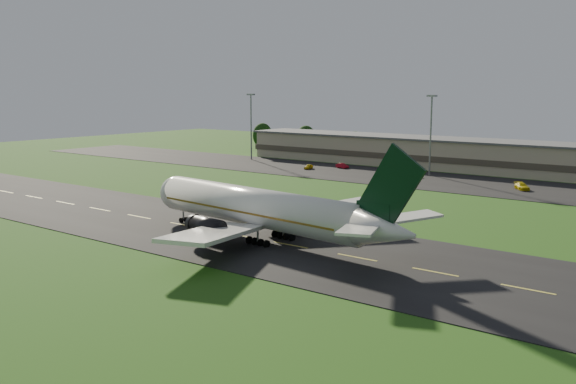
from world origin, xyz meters
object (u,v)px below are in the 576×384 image
Objects in this scene: light_mast_west at (251,119)px; light_mast_centre at (431,125)px; terminal at (461,155)px; service_vehicle_d at (522,186)px; service_vehicle_a at (309,167)px; service_vehicle_b at (342,166)px; service_vehicle_c at (412,175)px; airliner at (260,209)px.

light_mast_centre is (60.00, 0.00, 0.00)m from light_mast_west.
terminal is at bearing 85.05° from light_mast_centre.
light_mast_west is at bearing 136.24° from service_vehicle_d.
service_vehicle_a is (28.18, -8.50, -11.99)m from light_mast_west.
terminal is at bearing 14.76° from light_mast_west.
service_vehicle_b is 0.92× the size of service_vehicle_c.
airliner is 12.72× the size of service_vehicle_b.
service_vehicle_b is (-37.00, 78.77, -3.90)m from airliner.
service_vehicle_a is (-31.82, -8.50, -11.99)m from light_mast_centre.
service_vehicle_c is (-1.28, -6.93, -12.03)m from light_mast_centre.
service_vehicle_b is at bearing 34.83° from service_vehicle_a.
service_vehicle_a is 30.57m from service_vehicle_c.
light_mast_west is at bearing -165.24° from terminal.
service_vehicle_a is at bearing 126.89° from airliner.
light_mast_west and light_mast_centre have the same top height.
light_mast_centre is at bearing 109.91° from service_vehicle_c.
service_vehicle_b is at bearing 133.56° from service_vehicle_d.
airliner is 10.06× the size of service_vehicle_d.
service_vehicle_a is 0.94× the size of service_vehicle_b.
service_vehicle_a is 0.87× the size of service_vehicle_c.
light_mast_west reaches higher than terminal.
service_vehicle_a is at bearing -146.66° from service_vehicle_c.
service_vehicle_c is at bearing -89.95° from service_vehicle_b.
light_mast_west is 4.67× the size of service_vehicle_c.
service_vehicle_a is at bearing -165.05° from light_mast_centre.
service_vehicle_a is at bearing 141.53° from service_vehicle_d.
service_vehicle_a is 0.74× the size of service_vehicle_d.
terminal is at bearing -43.83° from service_vehicle_b.
service_vehicle_d is at bearing -14.73° from service_vehicle_a.
light_mast_centre reaches higher than airliner.
service_vehicle_b is 24.84m from service_vehicle_c.
service_vehicle_d is (26.43, -9.49, -11.90)m from light_mast_centre.
terminal is 64.10m from light_mast_west.
light_mast_west is 60.00m from light_mast_centre.
airliner is 83.77m from service_vehicle_a.
service_vehicle_a is 58.26m from service_vehicle_d.
terminal reaches higher than service_vehicle_c.
airliner is 74.37m from service_vehicle_c.
airliner is at bearing -48.24° from light_mast_west.
terminal is 7.13× the size of light_mast_centre.
service_vehicle_a is 9.57m from service_vehicle_b.
light_mast_centre is at bearing -73.92° from service_vehicle_b.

